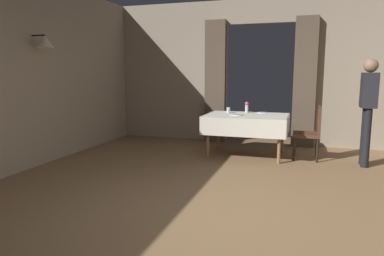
% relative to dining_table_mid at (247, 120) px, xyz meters
% --- Properties ---
extents(ground, '(10.08, 10.08, 0.00)m').
position_rel_dining_table_mid_xyz_m(ground, '(0.04, -2.90, -0.65)').
color(ground, olive).
extents(wall_back, '(6.40, 0.27, 3.00)m').
position_rel_dining_table_mid_xyz_m(wall_back, '(0.04, 1.28, 0.86)').
color(wall_back, gray).
rests_on(wall_back, ground).
extents(dining_table_mid, '(1.46, 1.05, 0.75)m').
position_rel_dining_table_mid_xyz_m(dining_table_mid, '(0.00, 0.00, 0.00)').
color(dining_table_mid, olive).
rests_on(dining_table_mid, ground).
extents(chair_mid_right, '(0.44, 0.44, 0.93)m').
position_rel_dining_table_mid_xyz_m(chair_mid_right, '(1.12, 0.05, -0.14)').
color(chair_mid_right, black).
rests_on(chair_mid_right, ground).
extents(flower_vase_mid, '(0.07, 0.07, 0.21)m').
position_rel_dining_table_mid_xyz_m(flower_vase_mid, '(-0.05, 0.33, 0.21)').
color(flower_vase_mid, silver).
rests_on(flower_vase_mid, dining_table_mid).
extents(plate_mid_b, '(0.19, 0.19, 0.01)m').
position_rel_dining_table_mid_xyz_m(plate_mid_b, '(0.24, 0.37, 0.10)').
color(plate_mid_b, white).
rests_on(plate_mid_b, dining_table_mid).
extents(plate_mid_c, '(0.23, 0.23, 0.01)m').
position_rel_dining_table_mid_xyz_m(plate_mid_c, '(-0.16, -0.10, 0.10)').
color(plate_mid_c, white).
rests_on(plate_mid_c, dining_table_mid).
extents(glass_mid_d, '(0.07, 0.07, 0.11)m').
position_rel_dining_table_mid_xyz_m(glass_mid_d, '(-0.38, 0.20, 0.15)').
color(glass_mid_d, silver).
rests_on(glass_mid_d, dining_table_mid).
extents(person_waiter_by_doorway, '(0.22, 0.36, 1.72)m').
position_rel_dining_table_mid_xyz_m(person_waiter_by_doorway, '(1.94, -0.13, 0.37)').
color(person_waiter_by_doorway, black).
rests_on(person_waiter_by_doorway, ground).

